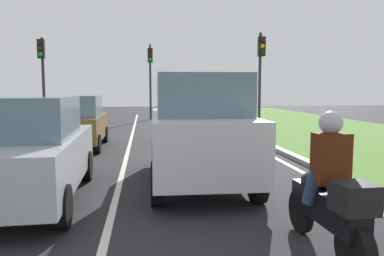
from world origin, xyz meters
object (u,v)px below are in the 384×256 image
(traffic_light_far_median, at_px, (150,69))
(rider_person, at_px, (330,157))
(car_sedan_left_lane, at_px, (28,151))
(car_hatchback_far, at_px, (78,122))
(traffic_light_near_right, at_px, (261,64))
(car_suv_ahead, at_px, (198,129))
(traffic_light_overhead_left, at_px, (42,66))
(motorcycle, at_px, (330,209))

(traffic_light_far_median, bearing_deg, rider_person, -85.18)
(car_sedan_left_lane, relative_size, car_hatchback_far, 1.17)
(car_hatchback_far, height_order, traffic_light_near_right, traffic_light_near_right)
(car_suv_ahead, xyz_separation_m, traffic_light_near_right, (4.35, 9.52, 1.99))
(rider_person, xyz_separation_m, traffic_light_near_right, (3.30, 13.14, 1.97))
(car_suv_ahead, bearing_deg, car_hatchback_far, 124.23)
(car_hatchback_far, relative_size, traffic_light_overhead_left, 0.83)
(car_sedan_left_lane, height_order, motorcycle, car_sedan_left_lane)
(rider_person, bearing_deg, car_suv_ahead, 104.50)
(car_sedan_left_lane, distance_m, car_hatchback_far, 6.18)
(car_suv_ahead, bearing_deg, traffic_light_overhead_left, 119.24)
(car_suv_ahead, bearing_deg, rider_person, -72.28)
(car_hatchback_far, distance_m, motorcycle, 9.94)
(car_suv_ahead, distance_m, rider_person, 3.77)
(car_hatchback_far, bearing_deg, traffic_light_far_median, 76.90)
(traffic_light_near_right, height_order, traffic_light_far_median, traffic_light_far_median)
(traffic_light_near_right, bearing_deg, car_sedan_left_lane, -125.65)
(motorcycle, distance_m, traffic_light_far_median, 20.97)
(car_sedan_left_lane, relative_size, rider_person, 3.74)
(car_suv_ahead, height_order, traffic_light_overhead_left, traffic_light_overhead_left)
(car_suv_ahead, height_order, motorcycle, car_suv_ahead)
(car_sedan_left_lane, bearing_deg, rider_person, -34.21)
(traffic_light_near_right, relative_size, traffic_light_far_median, 0.95)
(car_suv_ahead, height_order, rider_person, car_suv_ahead)
(traffic_light_overhead_left, bearing_deg, traffic_light_near_right, -10.69)
(motorcycle, relative_size, traffic_light_overhead_left, 0.42)
(motorcycle, height_order, traffic_light_overhead_left, traffic_light_overhead_left)
(traffic_light_overhead_left, bearing_deg, rider_person, -64.91)
(car_sedan_left_lane, xyz_separation_m, car_hatchback_far, (-0.19, 6.18, -0.04))
(car_sedan_left_lane, distance_m, traffic_light_near_right, 13.07)
(rider_person, bearing_deg, motorcycle, -88.31)
(motorcycle, relative_size, rider_person, 1.63)
(car_sedan_left_lane, distance_m, rider_person, 5.00)
(traffic_light_near_right, xyz_separation_m, traffic_light_far_median, (-5.04, 7.53, 0.14))
(car_suv_ahead, distance_m, traffic_light_near_right, 10.65)
(car_hatchback_far, bearing_deg, car_suv_ahead, -57.73)
(motorcycle, bearing_deg, rider_person, 91.69)
(traffic_light_near_right, distance_m, traffic_light_overhead_left, 10.55)
(car_suv_ahead, height_order, traffic_light_near_right, traffic_light_near_right)
(car_sedan_left_lane, distance_m, motorcycle, 5.03)
(traffic_light_near_right, height_order, traffic_light_overhead_left, traffic_light_near_right)
(traffic_light_far_median, bearing_deg, traffic_light_near_right, -56.19)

